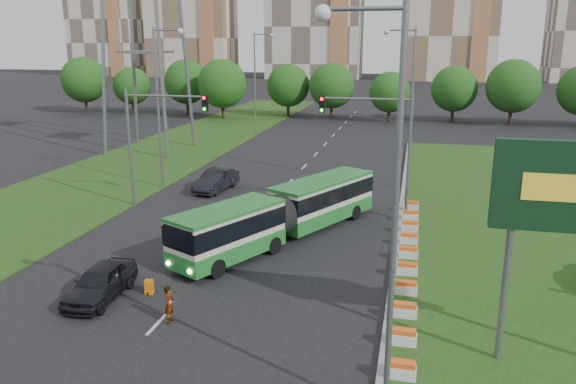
% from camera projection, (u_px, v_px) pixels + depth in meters
% --- Properties ---
extents(ground, '(360.00, 360.00, 0.00)m').
position_uv_depth(ground, '(268.00, 271.00, 27.75)').
color(ground, black).
rests_on(ground, ground).
extents(grass_median, '(14.00, 60.00, 0.15)m').
position_uv_depth(grass_median, '(521.00, 237.00, 32.45)').
color(grass_median, '#204313').
rests_on(grass_median, ground).
extents(median_kerb, '(0.30, 60.00, 0.18)m').
position_uv_depth(median_kerb, '(399.00, 228.00, 33.95)').
color(median_kerb, gray).
rests_on(median_kerb, ground).
extents(left_verge, '(12.00, 110.00, 0.10)m').
position_uv_depth(left_verge, '(157.00, 157.00, 55.16)').
color(left_verge, '#204313').
rests_on(left_verge, ground).
extents(lane_markings, '(0.20, 100.00, 0.01)m').
position_uv_depth(lane_markings, '(295.00, 177.00, 47.22)').
color(lane_markings, '#B6B6AF').
rests_on(lane_markings, ground).
extents(flower_planters, '(1.10, 20.30, 0.60)m').
position_uv_depth(flower_planters, '(408.00, 260.00, 27.97)').
color(flower_planters, silver).
rests_on(flower_planters, grass_median).
extents(traffic_mast_median, '(5.76, 0.32, 8.00)m').
position_uv_depth(traffic_mast_median, '(383.00, 136.00, 34.74)').
color(traffic_mast_median, slate).
rests_on(traffic_mast_median, ground).
extents(traffic_mast_left, '(5.76, 0.32, 8.00)m').
position_uv_depth(traffic_mast_left, '(151.00, 130.00, 37.08)').
color(traffic_mast_left, slate).
rests_on(traffic_mast_left, ground).
extents(street_lamps, '(36.00, 60.00, 12.00)m').
position_uv_depth(street_lamps, '(262.00, 122.00, 36.25)').
color(street_lamps, slate).
rests_on(street_lamps, ground).
extents(tree_line, '(120.00, 8.00, 9.00)m').
position_uv_depth(tree_line, '(443.00, 91.00, 76.20)').
color(tree_line, '#1D4913').
rests_on(tree_line, ground).
extents(midrise_west, '(22.00, 14.00, 36.00)m').
position_uv_depth(midrise_west, '(106.00, 20.00, 184.80)').
color(midrise_west, beige).
rests_on(midrise_west, ground).
extents(articulated_bus, '(2.37, 15.20, 2.50)m').
position_uv_depth(articulated_bus, '(279.00, 213.00, 32.02)').
color(articulated_bus, beige).
rests_on(articulated_bus, ground).
extents(car_left_near, '(1.92, 4.48, 1.51)m').
position_uv_depth(car_left_near, '(100.00, 282.00, 24.69)').
color(car_left_near, black).
rests_on(car_left_near, ground).
extents(car_left_far, '(2.30, 5.02, 1.59)m').
position_uv_depth(car_left_far, '(216.00, 180.00, 42.66)').
color(car_left_far, black).
rests_on(car_left_far, ground).
extents(pedestrian, '(0.46, 0.62, 1.57)m').
position_uv_depth(pedestrian, '(169.00, 304.00, 22.53)').
color(pedestrian, gray).
rests_on(pedestrian, ground).
extents(shopping_trolley, '(0.37, 0.40, 0.64)m').
position_uv_depth(shopping_trolley, '(149.00, 287.00, 25.23)').
color(shopping_trolley, orange).
rests_on(shopping_trolley, ground).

